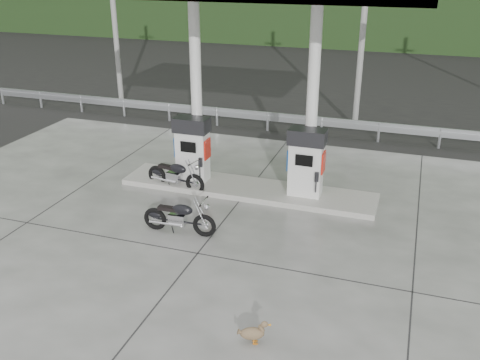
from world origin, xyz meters
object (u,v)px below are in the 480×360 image
(motorcycle_right, at_px, (179,217))
(duck, at_px, (252,334))
(gas_pump_left, at_px, (192,149))
(motorcycle_left, at_px, (176,175))
(gas_pump_right, at_px, (306,162))

(motorcycle_right, height_order, duck, motorcycle_right)
(motorcycle_right, relative_size, duck, 3.31)
(gas_pump_left, bearing_deg, duck, -58.51)
(gas_pump_left, bearing_deg, motorcycle_right, -73.11)
(gas_pump_left, bearing_deg, motorcycle_left, -123.09)
(gas_pump_right, relative_size, duck, 3.57)
(motorcycle_left, bearing_deg, gas_pump_left, 66.88)
(gas_pump_left, bearing_deg, gas_pump_right, 0.00)
(gas_pump_left, height_order, motorcycle_right, gas_pump_left)
(gas_pump_left, xyz_separation_m, motorcycle_left, (-0.32, -0.49, -0.64))
(gas_pump_right, xyz_separation_m, motorcycle_right, (-2.36, -2.75, -0.65))
(gas_pump_left, xyz_separation_m, gas_pump_right, (3.20, 0.00, 0.00))
(gas_pump_right, xyz_separation_m, duck, (0.40, -5.88, -0.87))
(motorcycle_left, relative_size, motorcycle_right, 1.03)
(motorcycle_right, bearing_deg, gas_pump_left, 104.44)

